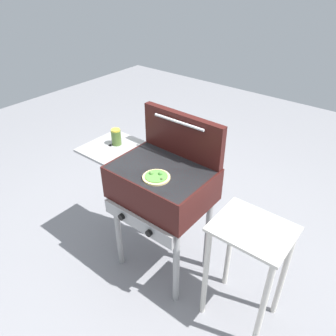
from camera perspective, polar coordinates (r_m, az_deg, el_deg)
The scene contains 6 objects.
ground_plane at distance 2.70m, azimuth -0.87°, elevation -16.27°, with size 8.00×8.00×0.00m, color gray.
grill at distance 2.18m, azimuth -1.39°, elevation -3.09°, with size 0.96×0.53×0.90m.
grill_lid_open at distance 2.17m, azimuth 2.51°, elevation 5.78°, with size 0.63×0.09×0.30m.
pizza_veggie at distance 2.00m, azimuth -2.04°, elevation -1.54°, with size 0.17×0.17×0.04m.
sauce_jar at distance 2.37m, azimuth -9.01°, elevation 5.36°, with size 0.07×0.07×0.12m.
prep_table at distance 2.07m, azimuth 13.78°, elevation -14.56°, with size 0.44×0.36×0.77m.
Camera 1 is at (1.13, -1.35, 2.04)m, focal length 35.02 mm.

